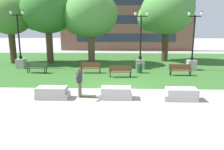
{
  "coord_description": "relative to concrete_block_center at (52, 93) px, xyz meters",
  "views": [
    {
      "loc": [
        0.23,
        -13.71,
        3.88
      ],
      "look_at": [
        -0.23,
        -1.4,
        1.2
      ],
      "focal_mm": 35.0,
      "sensor_mm": 36.0,
      "label": 1
    }
  ],
  "objects": [
    {
      "name": "ground_plane",
      "position": [
        3.55,
        2.11,
        -0.31
      ],
      "size": [
        140.0,
        140.0,
        0.0
      ],
      "primitive_type": "plane",
      "color": "#A3A09B"
    },
    {
      "name": "grass_lawn",
      "position": [
        3.55,
        12.11,
        -0.3
      ],
      "size": [
        40.0,
        20.0,
        0.02
      ],
      "primitive_type": "cube",
      "color": "#336628",
      "rests_on": "ground"
    },
    {
      "name": "concrete_block_center",
      "position": [
        0.0,
        0.0,
        0.0
      ],
      "size": [
        1.8,
        0.9,
        0.64
      ],
      "color": "#B2ADA3",
      "rests_on": "ground"
    },
    {
      "name": "concrete_block_left",
      "position": [
        3.56,
        0.1,
        0.0
      ],
      "size": [
        1.8,
        0.9,
        0.64
      ],
      "color": "#BCB7B2",
      "rests_on": "ground"
    },
    {
      "name": "concrete_block_right",
      "position": [
        7.11,
        -0.01,
        0.0
      ],
      "size": [
        1.82,
        0.9,
        0.64
      ],
      "color": "#BCB7B2",
      "rests_on": "ground"
    },
    {
      "name": "person_skateboarder",
      "position": [
        1.51,
        0.26,
        0.67
      ],
      "size": [
        0.25,
        1.59,
        1.71
      ],
      "color": "brown",
      "rests_on": "ground"
    },
    {
      "name": "skateboard",
      "position": [
        1.95,
        0.25,
        -0.22
      ],
      "size": [
        1.03,
        0.3,
        0.14
      ],
      "color": "olive",
      "rests_on": "ground"
    },
    {
      "name": "park_bench_near_left",
      "position": [
        8.74,
        6.25,
        0.23
      ],
      "size": [
        1.8,
        0.54,
        0.9
      ],
      "color": "brown",
      "rests_on": "grass_lawn"
    },
    {
      "name": "park_bench_near_right",
      "position": [
        -3.42,
        6.79,
        0.23
      ],
      "size": [
        1.85,
        0.75,
        0.9
      ],
      "color": "#284723",
      "rests_on": "grass_lawn"
    },
    {
      "name": "park_bench_far_left",
      "position": [
        3.8,
        5.46,
        0.23
      ],
      "size": [
        1.82,
        0.62,
        0.9
      ],
      "color": "brown",
      "rests_on": "grass_lawn"
    },
    {
      "name": "park_bench_far_right",
      "position": [
        1.23,
        6.97,
        0.23
      ],
      "size": [
        1.81,
        0.57,
        0.9
      ],
      "color": "brown",
      "rests_on": "grass_lawn"
    },
    {
      "name": "lamp_post_right",
      "position": [
        5.69,
        9.12,
        0.79
      ],
      "size": [
        1.32,
        0.8,
        5.37
      ],
      "color": "#ADA89E",
      "rests_on": "grass_lawn"
    },
    {
      "name": "lamp_post_left",
      "position": [
        10.43,
        8.71,
        0.79
      ],
      "size": [
        1.32,
        0.8,
        5.34
      ],
      "color": "#ADA89E",
      "rests_on": "grass_lawn"
    },
    {
      "name": "lamp_post_center",
      "position": [
        -5.85,
        9.02,
        0.81
      ],
      "size": [
        1.32,
        0.8,
        5.5
      ],
      "color": "#ADA89E",
      "rests_on": "grass_lawn"
    },
    {
      "name": "tree_near_left",
      "position": [
        -8.08,
        12.01,
        4.78
      ],
      "size": [
        5.02,
        4.78,
        7.18
      ],
      "color": "#42301E",
      "rests_on": "grass_lawn"
    },
    {
      "name": "tree_far_right",
      "position": [
        8.92,
        14.18,
        5.24
      ],
      "size": [
        6.2,
        5.91,
        8.12
      ],
      "color": "#42301E",
      "rests_on": "grass_lawn"
    },
    {
      "name": "tree_near_right",
      "position": [
        0.59,
        12.03,
        4.85
      ],
      "size": [
        5.93,
        5.65,
        7.62
      ],
      "color": "brown",
      "rests_on": "grass_lawn"
    },
    {
      "name": "tree_far_left",
      "position": [
        -4.05,
        12.24,
        5.25
      ],
      "size": [
        5.89,
        5.61,
        8.0
      ],
      "color": "#4C3823",
      "rests_on": "grass_lawn"
    },
    {
      "name": "trash_bin",
      "position": [
        5.48,
        7.12,
        0.2
      ],
      "size": [
        0.49,
        0.49,
        0.96
      ],
      "color": "#234C28",
      "rests_on": "grass_lawn"
    },
    {
      "name": "building_facade_distant",
      "position": [
        4.74,
        26.6,
        6.15
      ],
      "size": [
        22.51,
        1.03,
        12.93
      ],
      "color": "brown",
      "rests_on": "ground"
    }
  ]
}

